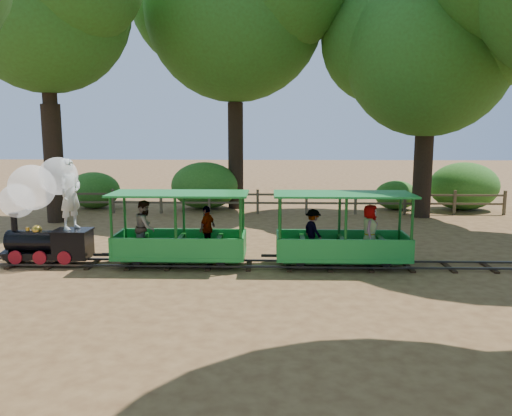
{
  "coord_description": "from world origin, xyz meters",
  "views": [
    {
      "loc": [
        -0.45,
        -12.24,
        3.43
      ],
      "look_at": [
        -0.84,
        0.5,
        1.42
      ],
      "focal_mm": 35.0,
      "sensor_mm": 36.0,
      "label": 1
    }
  ],
  "objects_px": {
    "carriage_front": "(175,235)",
    "fence": "(282,200)",
    "carriage_rear": "(342,237)",
    "locomotive": "(42,203)"
  },
  "relations": [
    {
      "from": "carriage_front",
      "to": "fence",
      "type": "relative_size",
      "value": 0.19
    },
    {
      "from": "carriage_rear",
      "to": "locomotive",
      "type": "bearing_deg",
      "value": 179.53
    },
    {
      "from": "locomotive",
      "to": "carriage_rear",
      "type": "distance_m",
      "value": 7.62
    },
    {
      "from": "locomotive",
      "to": "fence",
      "type": "relative_size",
      "value": 0.15
    },
    {
      "from": "carriage_rear",
      "to": "fence",
      "type": "bearing_deg",
      "value": 99.41
    },
    {
      "from": "locomotive",
      "to": "carriage_rear",
      "type": "bearing_deg",
      "value": -0.47
    },
    {
      "from": "carriage_rear",
      "to": "fence",
      "type": "relative_size",
      "value": 0.19
    },
    {
      "from": "carriage_front",
      "to": "carriage_rear",
      "type": "relative_size",
      "value": 1.0
    },
    {
      "from": "locomotive",
      "to": "carriage_front",
      "type": "distance_m",
      "value": 3.48
    },
    {
      "from": "locomotive",
      "to": "carriage_front",
      "type": "xyz_separation_m",
      "value": [
        3.39,
        -0.09,
        -0.8
      ]
    }
  ]
}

